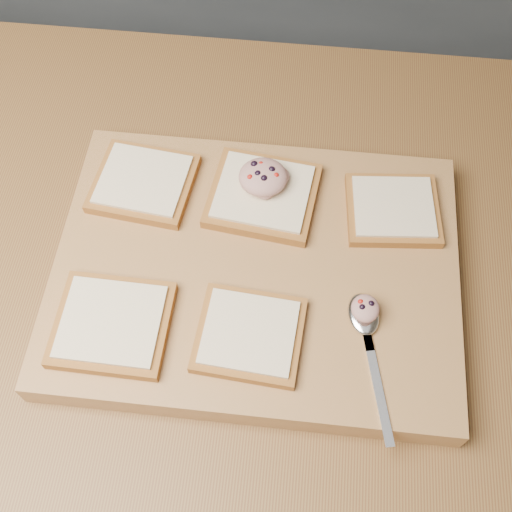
{
  "coord_description": "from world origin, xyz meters",
  "views": [
    {
      "loc": [
        0.21,
        -0.4,
        1.61
      ],
      "look_at": [
        0.17,
        -0.02,
        0.96
      ],
      "focal_mm": 45.0,
      "sensor_mm": 36.0,
      "label": 1
    }
  ],
  "objects_px": {
    "tuna_salad_dollop": "(263,177)",
    "spoon": "(365,325)",
    "bread_far_center": "(263,195)",
    "cutting_board": "(256,271)"
  },
  "relations": [
    {
      "from": "bread_far_center",
      "to": "tuna_salad_dollop",
      "type": "height_order",
      "value": "tuna_salad_dollop"
    },
    {
      "from": "tuna_salad_dollop",
      "to": "spoon",
      "type": "xyz_separation_m",
      "value": [
        0.13,
        -0.17,
        -0.03
      ]
    },
    {
      "from": "bread_far_center",
      "to": "tuna_salad_dollop",
      "type": "relative_size",
      "value": 2.37
    },
    {
      "from": "tuna_salad_dollop",
      "to": "spoon",
      "type": "relative_size",
      "value": 0.35
    },
    {
      "from": "bread_far_center",
      "to": "tuna_salad_dollop",
      "type": "bearing_deg",
      "value": 96.19
    },
    {
      "from": "cutting_board",
      "to": "bread_far_center",
      "type": "bearing_deg",
      "value": 90.84
    },
    {
      "from": "cutting_board",
      "to": "tuna_salad_dollop",
      "type": "xyz_separation_m",
      "value": [
        -0.0,
        0.1,
        0.05
      ]
    },
    {
      "from": "bread_far_center",
      "to": "spoon",
      "type": "xyz_separation_m",
      "value": [
        0.13,
        -0.16,
        -0.0
      ]
    },
    {
      "from": "tuna_salad_dollop",
      "to": "spoon",
      "type": "distance_m",
      "value": 0.22
    },
    {
      "from": "spoon",
      "to": "bread_far_center",
      "type": "bearing_deg",
      "value": 129.22
    }
  ]
}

